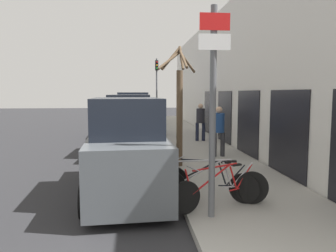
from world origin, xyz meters
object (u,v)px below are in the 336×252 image
at_px(pedestrian_far, 200,119).
at_px(parked_car_3, 133,112).
at_px(signpost, 213,106).
at_px(bicycle_2, 208,182).
at_px(pedestrian_near, 219,128).
at_px(bicycle_0, 220,189).
at_px(parked_car_1, 130,127).
at_px(parked_car_2, 132,117).
at_px(traffic_light, 157,84).
at_px(parked_car_0, 127,151).
at_px(street_tree, 179,106).
at_px(bicycle_1, 210,184).

bearing_deg(pedestrian_far, parked_car_3, 110.38).
xyz_separation_m(signpost, bicycle_2, (0.16, 1.03, -1.69)).
bearing_deg(pedestrian_near, bicycle_2, 68.07).
bearing_deg(bicycle_0, parked_car_1, -4.61).
height_order(parked_car_2, pedestrian_far, parked_car_2).
bearing_deg(bicycle_2, traffic_light, 29.89).
xyz_separation_m(parked_car_3, pedestrian_far, (3.30, -9.16, 0.18)).
xyz_separation_m(signpost, pedestrian_far, (1.72, 9.57, -1.04)).
distance_m(bicycle_2, parked_car_0, 2.07).
bearing_deg(parked_car_3, pedestrian_near, -73.15).
xyz_separation_m(parked_car_1, pedestrian_far, (3.31, 2.21, 0.11)).
height_order(signpost, street_tree, signpost).
height_order(parked_car_0, street_tree, street_tree).
bearing_deg(pedestrian_near, parked_car_2, -69.98).
bearing_deg(traffic_light, bicycle_1, -89.54).
distance_m(parked_car_1, pedestrian_far, 3.98).
xyz_separation_m(bicycle_2, pedestrian_far, (1.56, 8.55, 0.65)).
xyz_separation_m(bicycle_1, pedestrian_far, (1.57, 8.84, 0.63)).
xyz_separation_m(signpost, parked_car_3, (-1.57, 18.74, -1.22)).
xyz_separation_m(bicycle_1, bicycle_2, (0.01, 0.29, -0.02)).
bearing_deg(parked_car_3, traffic_light, -60.20).
distance_m(pedestrian_near, pedestrian_far, 3.89).
height_order(parked_car_1, parked_car_3, parked_car_1).
bearing_deg(parked_car_1, parked_car_3, 92.44).
bearing_deg(parked_car_1, bicycle_0, -72.53).
relative_size(pedestrian_near, street_tree, 0.49).
relative_size(bicycle_1, traffic_light, 0.53).
bearing_deg(street_tree, traffic_light, 89.71).
bearing_deg(signpost, bicycle_1, 78.41).
bearing_deg(parked_car_1, pedestrian_near, -25.19).
relative_size(bicycle_1, pedestrian_near, 1.31).
height_order(bicycle_1, traffic_light, traffic_light).
relative_size(bicycle_0, parked_car_3, 0.45).
xyz_separation_m(bicycle_2, pedestrian_near, (1.44, 4.66, 0.67)).
height_order(parked_car_0, parked_car_1, parked_car_1).
bearing_deg(parked_car_0, street_tree, 52.94).
bearing_deg(bicycle_2, street_tree, 32.71).
xyz_separation_m(signpost, bicycle_0, (0.27, 0.43, -1.69)).
distance_m(parked_car_1, parked_car_3, 11.38).
bearing_deg(pedestrian_near, signpost, 69.50).
bearing_deg(pedestrian_far, bicycle_0, -98.42).
xyz_separation_m(parked_car_2, street_tree, (1.54, -8.29, 0.94)).
bearing_deg(bicycle_1, pedestrian_far, -0.60).
distance_m(bicycle_1, parked_car_1, 6.87).
height_order(parked_car_2, street_tree, street_tree).
bearing_deg(parked_car_3, parked_car_2, -86.76).
height_order(signpost, parked_car_1, signpost).
bearing_deg(parked_car_3, bicycle_0, -81.09).
distance_m(bicycle_0, pedestrian_far, 9.28).
distance_m(bicycle_2, parked_car_2, 11.68).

